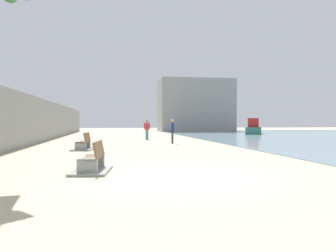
{
  "coord_description": "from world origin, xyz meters",
  "views": [
    {
      "loc": [
        -1.77,
        -9.79,
        1.59
      ],
      "look_at": [
        1.88,
        12.77,
        1.31
      ],
      "focal_mm": 37.21,
      "sensor_mm": 36.0,
      "label": 1
    }
  ],
  "objects_px": {
    "bench_near": "(92,165)",
    "bench_far": "(83,146)",
    "person_walking": "(147,128)",
    "person_standing": "(172,129)",
    "boat_far_right": "(253,128)"
  },
  "relations": [
    {
      "from": "bench_far",
      "to": "boat_far_right",
      "type": "height_order",
      "value": "boat_far_right"
    },
    {
      "from": "bench_far",
      "to": "boat_far_right",
      "type": "relative_size",
      "value": 0.36
    },
    {
      "from": "person_walking",
      "to": "person_standing",
      "type": "height_order",
      "value": "person_standing"
    },
    {
      "from": "bench_near",
      "to": "boat_far_right",
      "type": "xyz_separation_m",
      "value": [
        18.41,
        30.82,
        0.52
      ]
    },
    {
      "from": "bench_near",
      "to": "bench_far",
      "type": "distance_m",
      "value": 8.99
    },
    {
      "from": "bench_near",
      "to": "bench_far",
      "type": "relative_size",
      "value": 1.0
    },
    {
      "from": "bench_near",
      "to": "bench_far",
      "type": "xyz_separation_m",
      "value": [
        -0.98,
        8.94,
        0.0
      ]
    },
    {
      "from": "bench_far",
      "to": "person_walking",
      "type": "height_order",
      "value": "person_walking"
    },
    {
      "from": "person_standing",
      "to": "bench_far",
      "type": "bearing_deg",
      "value": -141.83
    },
    {
      "from": "person_walking",
      "to": "bench_far",
      "type": "bearing_deg",
      "value": -114.29
    },
    {
      "from": "person_standing",
      "to": "boat_far_right",
      "type": "bearing_deg",
      "value": 51.99
    },
    {
      "from": "person_walking",
      "to": "person_standing",
      "type": "xyz_separation_m",
      "value": [
        1.29,
        -5.62,
        0.03
      ]
    },
    {
      "from": "bench_far",
      "to": "person_walking",
      "type": "relative_size",
      "value": 1.27
    },
    {
      "from": "person_walking",
      "to": "boat_far_right",
      "type": "height_order",
      "value": "boat_far_right"
    },
    {
      "from": "bench_near",
      "to": "person_standing",
      "type": "relative_size",
      "value": 1.24
    }
  ]
}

